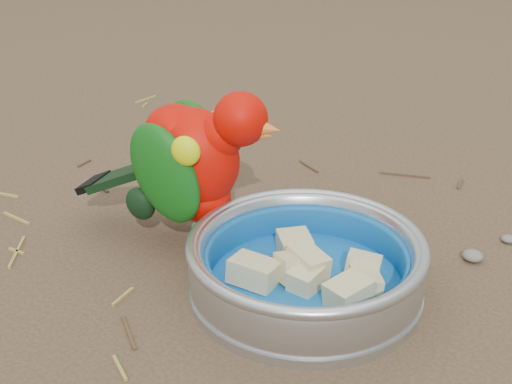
% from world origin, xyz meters
% --- Properties ---
extents(ground, '(60.00, 60.00, 0.00)m').
position_xyz_m(ground, '(0.00, 0.00, 0.00)').
color(ground, '#4C3828').
extents(food_bowl, '(0.23, 0.23, 0.02)m').
position_xyz_m(food_bowl, '(0.02, -0.01, 0.01)').
color(food_bowl, '#B2B2BA').
rests_on(food_bowl, ground).
extents(bowl_wall, '(0.23, 0.23, 0.04)m').
position_xyz_m(bowl_wall, '(0.02, -0.01, 0.04)').
color(bowl_wall, '#B2B2BA').
rests_on(bowl_wall, food_bowl).
extents(fruit_wedges, '(0.14, 0.14, 0.03)m').
position_xyz_m(fruit_wedges, '(0.02, -0.01, 0.03)').
color(fruit_wedges, '#CEBD89').
rests_on(fruit_wedges, food_bowl).
extents(lory_parrot, '(0.22, 0.11, 0.18)m').
position_xyz_m(lory_parrot, '(-0.12, 0.04, 0.09)').
color(lory_parrot, '#C80901').
rests_on(lory_parrot, ground).
extents(ground_debris, '(0.90, 0.80, 0.01)m').
position_xyz_m(ground_debris, '(0.01, 0.06, 0.00)').
color(ground_debris, olive).
rests_on(ground_debris, ground).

